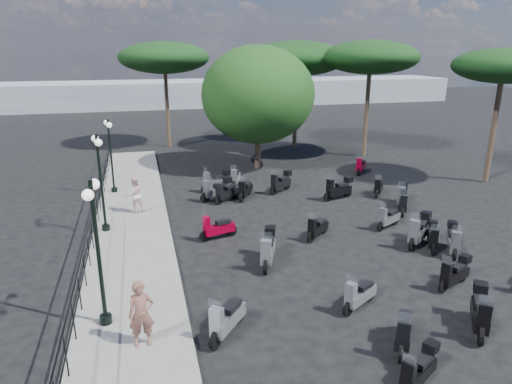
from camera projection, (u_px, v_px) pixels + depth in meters
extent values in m
plane|color=black|center=(320.00, 254.00, 16.25)|extent=(120.00, 120.00, 0.00)
cube|color=slate|center=(131.00, 238.00, 17.45)|extent=(3.00, 30.00, 0.15)
cylinder|color=black|center=(66.00, 355.00, 9.83)|extent=(0.04, 0.04, 1.10)
cylinder|color=black|center=(74.00, 320.00, 11.09)|extent=(0.04, 0.04, 1.10)
cylinder|color=black|center=(80.00, 292.00, 12.35)|extent=(0.04, 0.04, 1.10)
cylinder|color=black|center=(85.00, 269.00, 13.61)|extent=(0.04, 0.04, 1.10)
cylinder|color=black|center=(89.00, 250.00, 14.88)|extent=(0.04, 0.04, 1.10)
cylinder|color=black|center=(92.00, 235.00, 16.14)|extent=(0.04, 0.04, 1.10)
cylinder|color=black|center=(95.00, 221.00, 17.40)|extent=(0.04, 0.04, 1.10)
cylinder|color=black|center=(98.00, 209.00, 18.66)|extent=(0.04, 0.04, 1.10)
cylinder|color=black|center=(100.00, 199.00, 19.93)|extent=(0.04, 0.04, 1.10)
cylinder|color=black|center=(102.00, 190.00, 21.19)|extent=(0.04, 0.04, 1.10)
cylinder|color=black|center=(104.00, 182.00, 22.45)|extent=(0.04, 0.04, 1.10)
cylinder|color=black|center=(105.00, 175.00, 23.71)|extent=(0.04, 0.04, 1.10)
cylinder|color=black|center=(106.00, 168.00, 24.98)|extent=(0.04, 0.04, 1.10)
cylinder|color=black|center=(108.00, 162.00, 26.24)|extent=(0.04, 0.04, 1.10)
cylinder|color=black|center=(109.00, 157.00, 27.50)|extent=(0.04, 0.04, 1.10)
cylinder|color=black|center=(110.00, 152.00, 28.76)|extent=(0.04, 0.04, 1.10)
cube|color=black|center=(92.00, 214.00, 16.61)|extent=(0.04, 26.00, 0.04)
cube|color=black|center=(94.00, 227.00, 16.77)|extent=(0.04, 26.00, 0.04)
cylinder|color=black|center=(106.00, 319.00, 11.89)|extent=(0.31, 0.31, 0.23)
cylinder|color=black|center=(99.00, 255.00, 11.33)|extent=(0.11, 0.11, 3.91)
cylinder|color=black|center=(91.00, 185.00, 10.78)|extent=(0.11, 0.88, 0.04)
sphere|color=white|center=(94.00, 184.00, 11.22)|extent=(0.27, 0.27, 0.27)
sphere|color=white|center=(88.00, 195.00, 10.40)|extent=(0.27, 0.27, 0.27)
cylinder|color=black|center=(106.00, 227.00, 17.93)|extent=(0.31, 0.31, 0.23)
cylinder|color=black|center=(101.00, 184.00, 17.38)|extent=(0.11, 0.11, 3.82)
cylinder|color=black|center=(96.00, 138.00, 16.85)|extent=(0.22, 0.85, 0.04)
sphere|color=white|center=(95.00, 138.00, 17.24)|extent=(0.27, 0.27, 0.27)
sphere|color=white|center=(98.00, 143.00, 16.51)|extent=(0.27, 0.27, 0.27)
cylinder|color=black|center=(114.00, 190.00, 22.70)|extent=(0.29, 0.29, 0.22)
cylinder|color=black|center=(111.00, 156.00, 22.18)|extent=(0.10, 0.10, 3.62)
cylinder|color=black|center=(108.00, 122.00, 21.67)|extent=(0.20, 0.80, 0.04)
sphere|color=white|center=(106.00, 123.00, 22.05)|extent=(0.25, 0.25, 0.25)
sphere|color=white|center=(109.00, 125.00, 21.35)|extent=(0.25, 0.25, 0.25)
imported|color=brown|center=(141.00, 314.00, 10.80)|extent=(0.63, 0.43, 1.68)
imported|color=beige|center=(135.00, 195.00, 19.70)|extent=(0.88, 0.75, 1.59)
cylinder|color=black|center=(216.00, 340.00, 11.07)|extent=(0.39, 0.44, 0.49)
cylinder|color=black|center=(238.00, 314.00, 12.13)|extent=(0.39, 0.44, 0.49)
cube|color=#92969A|center=(228.00, 319.00, 11.59)|extent=(1.11, 1.25, 0.35)
cube|color=black|center=(231.00, 306.00, 11.65)|extent=(0.63, 0.67, 0.14)
cube|color=#92969A|center=(217.00, 321.00, 11.00)|extent=(0.38, 0.37, 0.72)
plane|color=white|center=(215.00, 306.00, 10.81)|extent=(0.35, 0.31, 0.38)
cylinder|color=black|center=(266.00, 266.00, 14.74)|extent=(0.30, 0.53, 0.53)
cylinder|color=black|center=(270.00, 249.00, 15.99)|extent=(0.30, 0.53, 0.53)
cube|color=#92969A|center=(268.00, 252.00, 15.36)|extent=(0.88, 1.46, 0.37)
cube|color=black|center=(269.00, 241.00, 15.44)|extent=(0.55, 0.73, 0.15)
cube|color=#92969A|center=(266.00, 251.00, 14.67)|extent=(0.40, 0.35, 0.77)
plane|color=white|center=(266.00, 238.00, 14.46)|extent=(0.42, 0.24, 0.41)
cube|color=black|center=(270.00, 231.00, 15.79)|extent=(0.47, 0.48, 0.28)
cylinder|color=black|center=(205.00, 236.00, 17.19)|extent=(0.46, 0.22, 0.45)
cylinder|color=black|center=(231.00, 230.00, 17.74)|extent=(0.46, 0.22, 0.45)
cube|color=maroon|center=(219.00, 229.00, 17.44)|extent=(1.26, 0.65, 0.32)
cube|color=black|center=(223.00, 222.00, 17.44)|extent=(0.62, 0.43, 0.13)
cube|color=maroon|center=(206.00, 225.00, 17.10)|extent=(0.28, 0.33, 0.66)
plane|color=white|center=(205.00, 215.00, 16.94)|extent=(0.17, 0.36, 0.35)
cylinder|color=black|center=(218.00, 200.00, 21.24)|extent=(0.43, 0.37, 0.47)
cylinder|color=black|center=(234.00, 194.00, 22.14)|extent=(0.43, 0.37, 0.47)
cube|color=black|center=(227.00, 193.00, 21.67)|extent=(1.20, 1.05, 0.33)
cube|color=black|center=(229.00, 187.00, 21.72)|extent=(0.64, 0.59, 0.14)
cube|color=black|center=(219.00, 190.00, 21.17)|extent=(0.35, 0.36, 0.68)
plane|color=white|center=(218.00, 182.00, 20.99)|extent=(0.29, 0.34, 0.36)
cylinder|color=black|center=(234.00, 185.00, 23.57)|extent=(0.26, 0.47, 0.47)
cylinder|color=black|center=(237.00, 179.00, 24.68)|extent=(0.26, 0.47, 0.47)
cube|color=#92969A|center=(236.00, 178.00, 24.12)|extent=(0.76, 1.30, 0.33)
cube|color=black|center=(236.00, 172.00, 24.19)|extent=(0.48, 0.65, 0.14)
cube|color=#92969A|center=(234.00, 176.00, 23.51)|extent=(0.35, 0.30, 0.68)
plane|color=white|center=(234.00, 168.00, 23.32)|extent=(0.37, 0.20, 0.36)
cylinder|color=black|center=(401.00, 353.00, 10.60)|extent=(0.36, 0.45, 0.48)
cylinder|color=black|center=(405.00, 325.00, 11.66)|extent=(0.36, 0.45, 0.48)
cube|color=black|center=(404.00, 331.00, 11.12)|extent=(1.02, 1.25, 0.34)
cube|color=black|center=(405.00, 318.00, 11.18)|extent=(0.59, 0.66, 0.14)
cube|color=black|center=(403.00, 335.00, 10.53)|extent=(0.37, 0.35, 0.70)
plane|color=white|center=(405.00, 319.00, 10.34)|extent=(0.35, 0.28, 0.37)
cylinder|color=black|center=(428.00, 369.00, 10.14)|extent=(0.41, 0.29, 0.42)
cube|color=black|center=(418.00, 373.00, 9.76)|extent=(1.14, 0.84, 0.30)
cube|color=black|center=(423.00, 360.00, 9.79)|extent=(0.59, 0.50, 0.12)
cube|color=black|center=(408.00, 375.00, 9.34)|extent=(0.30, 0.33, 0.62)
plane|color=white|center=(409.00, 360.00, 9.19)|extent=(0.23, 0.32, 0.33)
cube|color=black|center=(431.00, 347.00, 9.98)|extent=(0.40, 0.40, 0.23)
cylinder|color=black|center=(348.00, 309.00, 12.44)|extent=(0.42, 0.30, 0.44)
cylinder|color=black|center=(370.00, 294.00, 13.19)|extent=(0.42, 0.30, 0.44)
cube|color=#92969A|center=(361.00, 295.00, 12.79)|extent=(1.18, 0.88, 0.31)
cube|color=black|center=(364.00, 285.00, 12.82)|extent=(0.61, 0.52, 0.13)
cube|color=#92969A|center=(351.00, 294.00, 12.36)|extent=(0.31, 0.34, 0.64)
plane|color=white|center=(351.00, 281.00, 12.20)|extent=(0.24, 0.34, 0.34)
cylinder|color=black|center=(311.00, 237.00, 17.13)|extent=(0.38, 0.34, 0.43)
cylinder|color=black|center=(324.00, 229.00, 17.95)|extent=(0.38, 0.34, 0.43)
cube|color=black|center=(318.00, 229.00, 17.53)|extent=(1.08, 0.97, 0.30)
cube|color=black|center=(320.00, 221.00, 17.57)|extent=(0.58, 0.55, 0.12)
cube|color=black|center=(312.00, 227.00, 17.06)|extent=(0.32, 0.33, 0.62)
plane|color=white|center=(312.00, 217.00, 16.90)|extent=(0.27, 0.30, 0.33)
cylinder|color=black|center=(242.00, 198.00, 21.59)|extent=(0.32, 0.44, 0.46)
cylinder|color=black|center=(249.00, 191.00, 22.64)|extent=(0.32, 0.44, 0.46)
cube|color=black|center=(246.00, 190.00, 22.10)|extent=(0.93, 1.24, 0.33)
cube|color=black|center=(247.00, 184.00, 22.17)|extent=(0.55, 0.64, 0.13)
cube|color=black|center=(242.00, 188.00, 21.52)|extent=(0.36, 0.33, 0.67)
plane|color=white|center=(242.00, 180.00, 21.34)|extent=(0.35, 0.26, 0.36)
cylinder|color=black|center=(206.00, 189.00, 22.92)|extent=(0.50, 0.27, 0.49)
cylinder|color=black|center=(227.00, 184.00, 23.60)|extent=(0.50, 0.27, 0.49)
cube|color=#4D4F55|center=(217.00, 183.00, 23.23)|extent=(1.38, 0.81, 0.35)
cube|color=black|center=(220.00, 177.00, 23.24)|extent=(0.69, 0.51, 0.14)
cube|color=#4D4F55|center=(207.00, 179.00, 22.82)|extent=(0.32, 0.37, 0.72)
plane|color=white|center=(205.00, 170.00, 22.64)|extent=(0.22, 0.39, 0.38)
cube|color=black|center=(227.00, 172.00, 23.41)|extent=(0.45, 0.43, 0.27)
cylinder|color=black|center=(481.00, 336.00, 11.22)|extent=(0.37, 0.47, 0.50)
cylinder|color=black|center=(477.00, 310.00, 12.34)|extent=(0.37, 0.47, 0.50)
cube|color=black|center=(480.00, 315.00, 11.77)|extent=(1.07, 1.31, 0.35)
cube|color=black|center=(481.00, 301.00, 11.84)|extent=(0.62, 0.69, 0.15)
cube|color=black|center=(483.00, 317.00, 11.15)|extent=(0.39, 0.37, 0.73)
plane|color=white|center=(487.00, 302.00, 10.95)|extent=(0.37, 0.30, 0.39)
cube|color=black|center=(481.00, 288.00, 12.15)|extent=(0.48, 0.48, 0.27)
cylinder|color=black|center=(443.00, 286.00, 13.62)|extent=(0.43, 0.25, 0.43)
cylinder|color=black|center=(462.00, 276.00, 14.25)|extent=(0.43, 0.25, 0.43)
cube|color=black|center=(455.00, 276.00, 13.91)|extent=(1.20, 0.75, 0.31)
cube|color=black|center=(458.00, 267.00, 13.93)|extent=(0.61, 0.46, 0.13)
cube|color=black|center=(446.00, 273.00, 13.54)|extent=(0.29, 0.33, 0.63)
plane|color=white|center=(447.00, 261.00, 13.38)|extent=(0.20, 0.34, 0.34)
cube|color=black|center=(465.00, 259.00, 14.09)|extent=(0.40, 0.39, 0.23)
cylinder|color=black|center=(381.00, 226.00, 18.17)|extent=(0.43, 0.29, 0.44)
cylinder|color=black|center=(396.00, 219.00, 18.88)|extent=(0.43, 0.29, 0.44)
cube|color=#93979C|center=(389.00, 219.00, 18.50)|extent=(1.19, 0.83, 0.31)
cube|color=black|center=(392.00, 212.00, 18.53)|extent=(0.61, 0.50, 0.13)
cube|color=#93979C|center=(383.00, 216.00, 18.09)|extent=(0.31, 0.34, 0.64)
plane|color=white|center=(383.00, 206.00, 17.93)|extent=(0.23, 0.34, 0.34)
cylinder|color=black|center=(328.00, 196.00, 21.71)|extent=(0.50, 0.25, 0.49)
cylinder|color=black|center=(347.00, 192.00, 22.33)|extent=(0.50, 0.25, 0.49)
cube|color=black|center=(339.00, 191.00, 21.99)|extent=(1.37, 0.73, 0.35)
cube|color=black|center=(342.00, 184.00, 21.99)|extent=(0.68, 0.48, 0.14)
cube|color=black|center=(330.00, 187.00, 21.60)|extent=(0.31, 0.36, 0.71)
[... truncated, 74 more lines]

